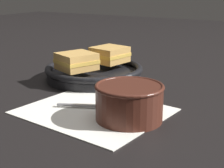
% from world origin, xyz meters
% --- Properties ---
extents(ground_plane, '(4.00, 4.00, 0.00)m').
position_xyz_m(ground_plane, '(0.00, 0.00, 0.00)').
color(ground_plane, black).
extents(napkin, '(0.32, 0.29, 0.00)m').
position_xyz_m(napkin, '(0.02, -0.07, 0.00)').
color(napkin, white).
rests_on(napkin, ground_plane).
extents(soup_bowl, '(0.14, 0.14, 0.08)m').
position_xyz_m(soup_bowl, '(0.11, -0.07, 0.04)').
color(soup_bowl, '#4C2319').
rests_on(soup_bowl, ground_plane).
extents(spoon, '(0.16, 0.08, 0.01)m').
position_xyz_m(spoon, '(0.04, -0.04, 0.01)').
color(spoon, '#9E9EA3').
rests_on(spoon, napkin).
extents(skillet, '(0.28, 0.40, 0.04)m').
position_xyz_m(skillet, '(-0.13, 0.16, 0.02)').
color(skillet, black).
rests_on(skillet, ground_plane).
extents(sandwich_near_left, '(0.11, 0.11, 0.05)m').
position_xyz_m(sandwich_near_left, '(-0.11, 0.22, 0.07)').
color(sandwich_near_left, tan).
rests_on(sandwich_near_left, skillet).
extents(sandwich_near_right, '(0.12, 0.12, 0.05)m').
position_xyz_m(sandwich_near_right, '(-0.14, 0.09, 0.07)').
color(sandwich_near_right, tan).
rests_on(sandwich_near_right, skillet).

